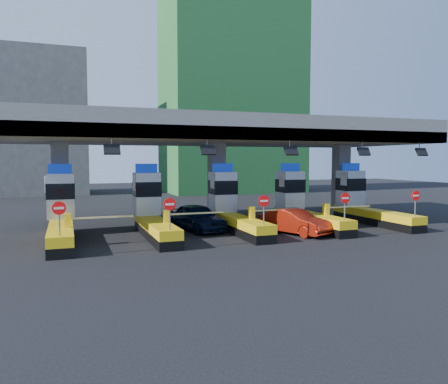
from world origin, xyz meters
name	(u,v)px	position (x,y,z in m)	size (l,w,h in m)	color
ground	(232,230)	(0.00, 0.00, 0.00)	(120.00, 120.00, 0.00)	black
toll_canopy	(217,134)	(0.00, 2.87, 6.13)	(28.00, 12.09, 7.00)	slate
toll_lane_far_left	(61,214)	(-10.00, 0.28, 1.40)	(4.43, 8.00, 4.16)	black
toll_lane_left	(151,211)	(-5.00, 0.28, 1.40)	(4.43, 8.00, 4.16)	black
toll_lane_center	(231,208)	(0.00, 0.28, 1.40)	(4.43, 8.00, 4.16)	black
toll_lane_right	(301,205)	(5.00, 0.28, 1.40)	(4.43, 8.00, 4.16)	black
toll_lane_far_right	(363,202)	(10.00, 0.28, 1.40)	(4.43, 8.00, 4.16)	black
bg_building_scaffold	(231,90)	(12.00, 32.00, 14.00)	(18.00, 12.00, 28.00)	#1E5926
bg_building_concrete	(29,124)	(-14.00, 36.00, 9.00)	(14.00, 10.00, 18.00)	#4C4C49
van	(197,217)	(-2.07, 0.67, 0.83)	(1.96, 4.87, 1.66)	black
red_car	(294,222)	(2.96, -2.54, 0.74)	(1.58, 4.52, 1.49)	maroon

